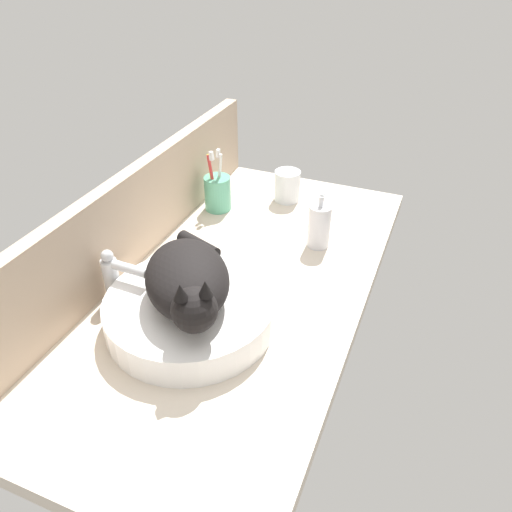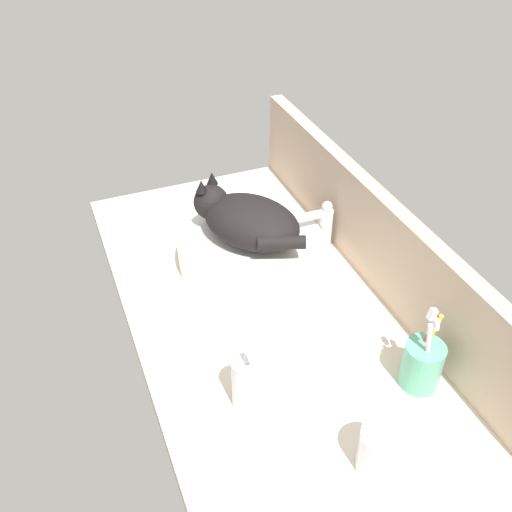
{
  "view_description": "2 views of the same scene",
  "coord_description": "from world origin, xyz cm",
  "px_view_note": "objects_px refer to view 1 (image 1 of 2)",
  "views": [
    {
      "loc": [
        -86.62,
        -40.09,
        74.05
      ],
      "look_at": [
        1.53,
        -4.12,
        7.87
      ],
      "focal_mm": 35.0,
      "sensor_mm": 36.0,
      "label": 1
    },
    {
      "loc": [
        87.72,
        -37.36,
        90.8
      ],
      "look_at": [
        -5.08,
        -0.17,
        11.77
      ],
      "focal_mm": 40.0,
      "sensor_mm": 36.0,
      "label": 2
    }
  ],
  "objects_px": {
    "faucet": "(115,275)",
    "water_glass": "(287,188)",
    "toothbrush_cup": "(217,192)",
    "sink_basin": "(190,311)",
    "cat": "(188,281)",
    "soap_dispenser": "(319,226)"
  },
  "relations": [
    {
      "from": "sink_basin",
      "to": "soap_dispenser",
      "type": "relative_size",
      "value": 2.4
    },
    {
      "from": "sink_basin",
      "to": "faucet",
      "type": "relative_size",
      "value": 2.68
    },
    {
      "from": "cat",
      "to": "sink_basin",
      "type": "bearing_deg",
      "value": 38.86
    },
    {
      "from": "sink_basin",
      "to": "cat",
      "type": "xyz_separation_m",
      "value": [
        -0.01,
        -0.01,
        0.09
      ]
    },
    {
      "from": "cat",
      "to": "water_glass",
      "type": "distance_m",
      "value": 0.63
    },
    {
      "from": "cat",
      "to": "faucet",
      "type": "height_order",
      "value": "cat"
    },
    {
      "from": "toothbrush_cup",
      "to": "water_glass",
      "type": "relative_size",
      "value": 1.98
    },
    {
      "from": "cat",
      "to": "toothbrush_cup",
      "type": "distance_m",
      "value": 0.53
    },
    {
      "from": "water_glass",
      "to": "toothbrush_cup",
      "type": "bearing_deg",
      "value": 127.35
    },
    {
      "from": "cat",
      "to": "faucet",
      "type": "relative_size",
      "value": 2.22
    },
    {
      "from": "sink_basin",
      "to": "water_glass",
      "type": "xyz_separation_m",
      "value": [
        0.61,
        -0.0,
        0.01
      ]
    },
    {
      "from": "sink_basin",
      "to": "cat",
      "type": "distance_m",
      "value": 0.09
    },
    {
      "from": "cat",
      "to": "soap_dispenser",
      "type": "xyz_separation_m",
      "value": [
        0.41,
        -0.16,
        -0.07
      ]
    },
    {
      "from": "cat",
      "to": "water_glass",
      "type": "xyz_separation_m",
      "value": [
        0.62,
        0.0,
        -0.09
      ]
    },
    {
      "from": "sink_basin",
      "to": "water_glass",
      "type": "height_order",
      "value": "water_glass"
    },
    {
      "from": "water_glass",
      "to": "cat",
      "type": "bearing_deg",
      "value": -179.66
    },
    {
      "from": "toothbrush_cup",
      "to": "water_glass",
      "type": "height_order",
      "value": "toothbrush_cup"
    },
    {
      "from": "soap_dispenser",
      "to": "toothbrush_cup",
      "type": "relative_size",
      "value": 0.81
    },
    {
      "from": "cat",
      "to": "faucet",
      "type": "bearing_deg",
      "value": 85.28
    },
    {
      "from": "faucet",
      "to": "water_glass",
      "type": "relative_size",
      "value": 1.44
    },
    {
      "from": "faucet",
      "to": "toothbrush_cup",
      "type": "height_order",
      "value": "toothbrush_cup"
    },
    {
      "from": "soap_dispenser",
      "to": "water_glass",
      "type": "xyz_separation_m",
      "value": [
        0.21,
        0.16,
        -0.02
      ]
    }
  ]
}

